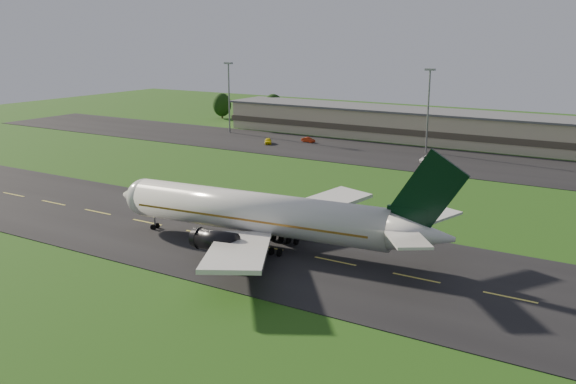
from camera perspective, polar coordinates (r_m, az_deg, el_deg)
The scene contains 11 objects.
ground at distance 95.05m, azimuth -7.62°, elevation -3.75°, with size 360.00×360.00×0.00m, color #1C4310.
taxiway at distance 95.04m, azimuth -7.62°, elevation -3.72°, with size 220.00×30.00×0.10m, color black.
apron at distance 155.66m, azimuth 9.41°, elevation 3.21°, with size 260.00×30.00×0.10m, color black.
airliner at distance 87.64m, azimuth -2.31°, elevation -1.98°, with size 51.25×41.96×15.57m.
terminal at distance 175.35m, azimuth 14.47°, elevation 5.47°, with size 145.00×16.00×8.40m.
light_mast_west at distance 188.13m, azimuth -5.28°, elevation 9.10°, with size 2.40×1.20×20.35m.
light_mast_centre at distance 159.47m, azimuth 12.39°, elevation 7.94°, with size 2.40×1.20×20.35m.
tree_line at distance 179.01m, azimuth 22.76°, elevation 5.25°, with size 195.84×9.08×9.91m.
service_vehicle_a at distance 169.59m, azimuth -1.78°, elevation 4.55°, with size 1.74×4.34×1.48m, color yellow.
service_vehicle_b at distance 172.06m, azimuth 1.81°, elevation 4.66°, with size 1.35×3.87×1.28m, color #A5250B.
service_vehicle_c at distance 149.22m, azimuth 12.29°, elevation 2.91°, with size 2.33×5.06×1.41m, color white.
Camera 1 is at (58.00, -69.54, 28.90)m, focal length 40.00 mm.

